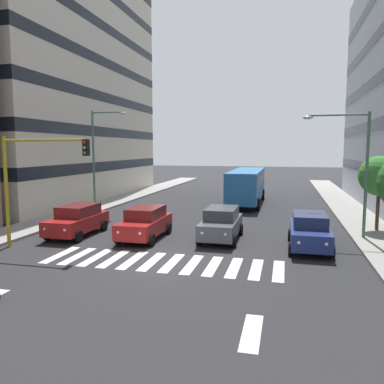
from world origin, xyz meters
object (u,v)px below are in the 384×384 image
at_px(bus_behind_traffic, 247,183).
at_px(car_3, 77,220).
at_px(car_0, 310,231).
at_px(traffic_light_gantry, 29,173).
at_px(street_lamp_right, 99,150).
at_px(street_tree_1, 379,176).
at_px(car_2, 145,223).
at_px(car_1, 221,223).
at_px(street_lamp_left, 355,160).

bearing_deg(bus_behind_traffic, car_3, 61.39).
relative_size(car_0, car_3, 1.00).
bearing_deg(car_0, car_3, 0.52).
xyz_separation_m(traffic_light_gantry, street_lamp_right, (1.90, -10.84, 1.04)).
distance_m(bus_behind_traffic, street_tree_1, 13.22).
bearing_deg(street_tree_1, car_2, 20.27).
height_order(traffic_light_gantry, street_tree_1, traffic_light_gantry).
bearing_deg(car_2, bus_behind_traffic, -105.55).
xyz_separation_m(car_1, street_tree_1, (-8.60, -3.88, 2.43)).
relative_size(bus_behind_traffic, traffic_light_gantry, 1.91).
height_order(car_3, street_lamp_right, street_lamp_right).
height_order(car_2, street_lamp_right, street_lamp_right).
relative_size(car_2, street_tree_1, 1.02).
height_order(traffic_light_gantry, street_lamp_right, street_lamp_right).
bearing_deg(street_tree_1, street_lamp_right, -8.57).
height_order(car_1, car_2, same).
relative_size(car_3, traffic_light_gantry, 0.81).
bearing_deg(street_tree_1, bus_behind_traffic, -49.15).
distance_m(car_1, bus_behind_traffic, 13.85).
distance_m(traffic_light_gantry, street_lamp_left, 16.65).
bearing_deg(street_lamp_left, street_tree_1, -128.37).
distance_m(car_1, car_2, 4.15).
relative_size(street_lamp_left, street_lamp_right, 0.88).
relative_size(car_0, traffic_light_gantry, 0.81).
distance_m(car_2, traffic_light_gantry, 6.37).
xyz_separation_m(car_2, street_tree_1, (-12.66, -4.68, 2.43)).
bearing_deg(car_1, car_2, 11.15).
relative_size(car_1, street_tree_1, 1.02).
xyz_separation_m(car_0, street_lamp_right, (15.19, -7.63, 3.88)).
xyz_separation_m(car_1, street_lamp_right, (10.65, -6.78, 3.88)).
height_order(car_1, street_lamp_right, street_lamp_right).
bearing_deg(street_tree_1, car_1, 24.27).
bearing_deg(bus_behind_traffic, street_lamp_left, 119.50).
xyz_separation_m(car_0, car_3, (12.60, 0.11, 0.00)).
xyz_separation_m(car_0, traffic_light_gantry, (13.29, 3.21, 2.84)).
xyz_separation_m(bus_behind_traffic, traffic_light_gantry, (8.75, 17.88, 1.86)).
xyz_separation_m(car_1, traffic_light_gantry, (8.75, 4.07, 2.84)).
relative_size(car_2, street_lamp_right, 0.58).
xyz_separation_m(traffic_light_gantry, street_tree_1, (-17.35, -7.94, -0.40)).
relative_size(car_2, bus_behind_traffic, 0.42).
height_order(car_1, car_3, same).
bearing_deg(car_0, street_tree_1, -130.61).
distance_m(car_1, street_lamp_right, 13.21).
distance_m(bus_behind_traffic, traffic_light_gantry, 19.99).
height_order(car_2, street_lamp_left, street_lamp_left).
height_order(car_1, street_tree_1, street_tree_1).
bearing_deg(car_1, street_lamp_right, -32.46).
distance_m(street_lamp_left, street_lamp_right, 18.24).
xyz_separation_m(car_3, street_lamp_right, (2.59, -7.75, 3.88)).
distance_m(car_1, traffic_light_gantry, 10.06).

